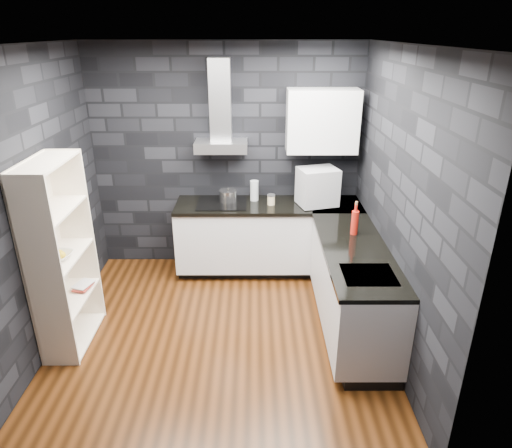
{
  "coord_description": "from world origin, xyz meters",
  "views": [
    {
      "loc": [
        0.34,
        -3.76,
        2.8
      ],
      "look_at": [
        0.35,
        0.45,
        1.0
      ],
      "focal_mm": 32.0,
      "sensor_mm": 36.0,
      "label": 1
    }
  ],
  "objects_px": {
    "storage_jar": "(271,200)",
    "bookshelf": "(62,257)",
    "glass_vase": "(254,191)",
    "appliance_garage": "(317,187)",
    "fruit_bowl": "(58,256)",
    "utensil_crock": "(298,194)",
    "pot": "(228,196)",
    "red_bottle": "(355,223)"
  },
  "relations": [
    {
      "from": "red_bottle",
      "to": "bookshelf",
      "type": "bearing_deg",
      "value": -169.75
    },
    {
      "from": "storage_jar",
      "to": "fruit_bowl",
      "type": "height_order",
      "value": "storage_jar"
    },
    {
      "from": "utensil_crock",
      "to": "bookshelf",
      "type": "xyz_separation_m",
      "value": [
        -2.29,
        -1.52,
        -0.07
      ]
    },
    {
      "from": "storage_jar",
      "to": "pot",
      "type": "bearing_deg",
      "value": 170.46
    },
    {
      "from": "utensil_crock",
      "to": "red_bottle",
      "type": "bearing_deg",
      "value": -65.12
    },
    {
      "from": "pot",
      "to": "glass_vase",
      "type": "bearing_deg",
      "value": 11.92
    },
    {
      "from": "fruit_bowl",
      "to": "glass_vase",
      "type": "bearing_deg",
      "value": 41.42
    },
    {
      "from": "fruit_bowl",
      "to": "storage_jar",
      "type": "bearing_deg",
      "value": 35.58
    },
    {
      "from": "bookshelf",
      "to": "storage_jar",
      "type": "bearing_deg",
      "value": 50.33
    },
    {
      "from": "appliance_garage",
      "to": "bookshelf",
      "type": "relative_size",
      "value": 0.24
    },
    {
      "from": "pot",
      "to": "bookshelf",
      "type": "bearing_deg",
      "value": -135.35
    },
    {
      "from": "pot",
      "to": "storage_jar",
      "type": "relative_size",
      "value": 1.9
    },
    {
      "from": "pot",
      "to": "glass_vase",
      "type": "relative_size",
      "value": 0.84
    },
    {
      "from": "storage_jar",
      "to": "bookshelf",
      "type": "distance_m",
      "value": 2.37
    },
    {
      "from": "pot",
      "to": "storage_jar",
      "type": "height_order",
      "value": "pot"
    },
    {
      "from": "storage_jar",
      "to": "appliance_garage",
      "type": "height_order",
      "value": "appliance_garage"
    },
    {
      "from": "glass_vase",
      "to": "storage_jar",
      "type": "bearing_deg",
      "value": -37.43
    },
    {
      "from": "pot",
      "to": "fruit_bowl",
      "type": "relative_size",
      "value": 0.86
    },
    {
      "from": "bookshelf",
      "to": "appliance_garage",
      "type": "bearing_deg",
      "value": 44.0
    },
    {
      "from": "red_bottle",
      "to": "pot",
      "type": "bearing_deg",
      "value": 144.93
    },
    {
      "from": "glass_vase",
      "to": "appliance_garage",
      "type": "distance_m",
      "value": 0.76
    },
    {
      "from": "storage_jar",
      "to": "fruit_bowl",
      "type": "relative_size",
      "value": 0.45
    },
    {
      "from": "appliance_garage",
      "to": "red_bottle",
      "type": "distance_m",
      "value": 0.88
    },
    {
      "from": "utensil_crock",
      "to": "storage_jar",
      "type": "bearing_deg",
      "value": -152.2
    },
    {
      "from": "storage_jar",
      "to": "utensil_crock",
      "type": "distance_m",
      "value": 0.38
    },
    {
      "from": "appliance_garage",
      "to": "glass_vase",
      "type": "bearing_deg",
      "value": 151.63
    },
    {
      "from": "pot",
      "to": "storage_jar",
      "type": "distance_m",
      "value": 0.52
    },
    {
      "from": "glass_vase",
      "to": "storage_jar",
      "type": "distance_m",
      "value": 0.26
    },
    {
      "from": "glass_vase",
      "to": "appliance_garage",
      "type": "xyz_separation_m",
      "value": [
        0.73,
        -0.16,
        0.1
      ]
    },
    {
      "from": "pot",
      "to": "glass_vase",
      "type": "distance_m",
      "value": 0.32
    },
    {
      "from": "pot",
      "to": "storage_jar",
      "type": "bearing_deg",
      "value": -9.54
    },
    {
      "from": "storage_jar",
      "to": "bookshelf",
      "type": "xyz_separation_m",
      "value": [
        -1.95,
        -1.34,
        -0.05
      ]
    },
    {
      "from": "red_bottle",
      "to": "utensil_crock",
      "type": "bearing_deg",
      "value": 114.88
    },
    {
      "from": "appliance_garage",
      "to": "fruit_bowl",
      "type": "distance_m",
      "value": 2.85
    },
    {
      "from": "glass_vase",
      "to": "red_bottle",
      "type": "distance_m",
      "value": 1.41
    },
    {
      "from": "appliance_garage",
      "to": "bookshelf",
      "type": "distance_m",
      "value": 2.83
    },
    {
      "from": "pot",
      "to": "fruit_bowl",
      "type": "bearing_deg",
      "value": -134.23
    },
    {
      "from": "bookshelf",
      "to": "fruit_bowl",
      "type": "bearing_deg",
      "value": -74.13
    },
    {
      "from": "pot",
      "to": "fruit_bowl",
      "type": "height_order",
      "value": "pot"
    },
    {
      "from": "storage_jar",
      "to": "appliance_garage",
      "type": "distance_m",
      "value": 0.56
    },
    {
      "from": "utensil_crock",
      "to": "bookshelf",
      "type": "height_order",
      "value": "bookshelf"
    },
    {
      "from": "glass_vase",
      "to": "appliance_garage",
      "type": "height_order",
      "value": "appliance_garage"
    }
  ]
}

